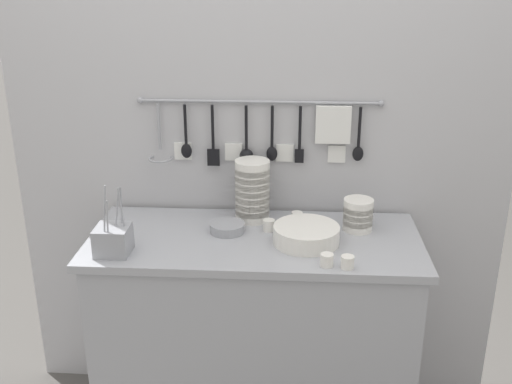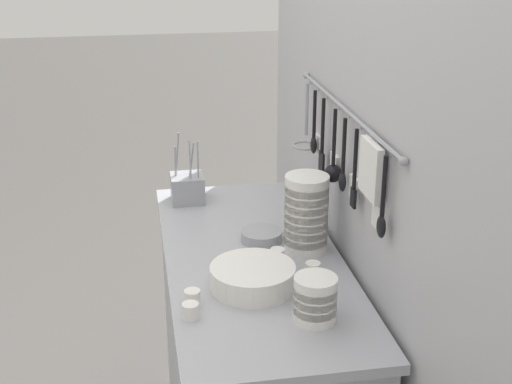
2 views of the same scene
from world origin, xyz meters
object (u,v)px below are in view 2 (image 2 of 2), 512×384
Objects in this scene: cup_edge_near at (190,311)px; cup_edge_far at (313,270)px; steel_mixing_bowl at (262,236)px; cup_mid_row at (192,298)px; bowl_stack_tall_left at (315,299)px; plate_stack at (253,277)px; cutlery_caddy at (187,188)px; cup_beside_plates at (277,256)px; bowl_stack_wide_centre at (306,213)px.

cup_edge_far is (-0.17, 0.37, 0.00)m from cup_edge_near.
cup_mid_row is at bearing -35.09° from steel_mixing_bowl.
steel_mixing_bowl is 2.98× the size of cup_edge_far.
bowl_stack_tall_left is 0.50m from steel_mixing_bowl.
cup_mid_row is at bearing 170.67° from cup_edge_near.
cup_edge_far is at bearing 166.99° from bowl_stack_tall_left.
bowl_stack_tall_left is 2.78× the size of cup_mid_row.
plate_stack reaches higher than cup_edge_far.
cutlery_caddy is (-0.38, -0.21, 0.04)m from steel_mixing_bowl.
plate_stack is 5.42× the size of cup_beside_plates.
bowl_stack_wide_centre is (-0.41, 0.08, 0.06)m from bowl_stack_tall_left.
bowl_stack_tall_left is 0.93× the size of steel_mixing_bowl.
bowl_stack_wide_centre reaches higher than cup_edge_near.
cup_edge_near reaches higher than steel_mixing_bowl.
cutlery_caddy reaches higher than cup_edge_far.
cup_edge_near is at bearing -54.31° from plate_stack.
cup_edge_far is (0.11, 0.08, 0.00)m from cup_beside_plates.
bowl_stack_tall_left is 2.78× the size of cup_edge_near.
bowl_stack_wide_centre is at bearing 169.62° from bowl_stack_tall_left.
plate_stack is (0.21, -0.21, -0.09)m from bowl_stack_wide_centre.
cup_edge_near is at bearing -4.37° from cutlery_caddy.
cutlery_caddy is at bearing 175.63° from cup_edge_near.
bowl_stack_tall_left is 0.42m from bowl_stack_wide_centre.
cup_edge_near is at bearing -101.22° from bowl_stack_tall_left.
plate_stack is 5.42× the size of cup_mid_row.
bowl_stack_tall_left is 0.24m from plate_stack.
plate_stack is 5.42× the size of cup_edge_far.
plate_stack reaches higher than cup_beside_plates.
cup_beside_plates is at bearing -142.10° from cup_edge_far.
bowl_stack_wide_centre is 5.51× the size of cup_edge_near.
cutlery_caddy reaches higher than steel_mixing_bowl.
plate_stack is 0.23m from cup_edge_near.
cutlery_caddy reaches higher than plate_stack.
cutlery_caddy is at bearing -154.41° from cup_edge_far.
bowl_stack_wide_centre reaches higher than plate_stack.
bowl_stack_tall_left reaches higher than cup_edge_near.
cup_edge_far is (-0.10, 0.36, 0.00)m from cup_mid_row.
bowl_stack_wide_centre reaches higher than cup_mid_row.
cutlery_caddy is 5.88× the size of cup_edge_near.
cup_beside_plates is 1.00× the size of cup_edge_near.
cup_beside_plates and cup_edge_far have the same top height.
steel_mixing_bowl is at bearing 165.00° from plate_stack.
plate_stack is 0.19m from cup_mid_row.
steel_mixing_bowl is 0.16m from cup_beside_plates.
cutlery_caddy reaches higher than cup_beside_plates.
bowl_stack_tall_left reaches higher than steel_mixing_bowl.
bowl_stack_tall_left is at bearing 66.83° from cup_mid_row.
cup_mid_row is (0.37, -0.26, 0.00)m from steel_mixing_bowl.
cup_beside_plates is (0.16, 0.02, 0.00)m from steel_mixing_bowl.
steel_mixing_bowl is (-0.09, -0.13, -0.11)m from bowl_stack_wide_centre.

